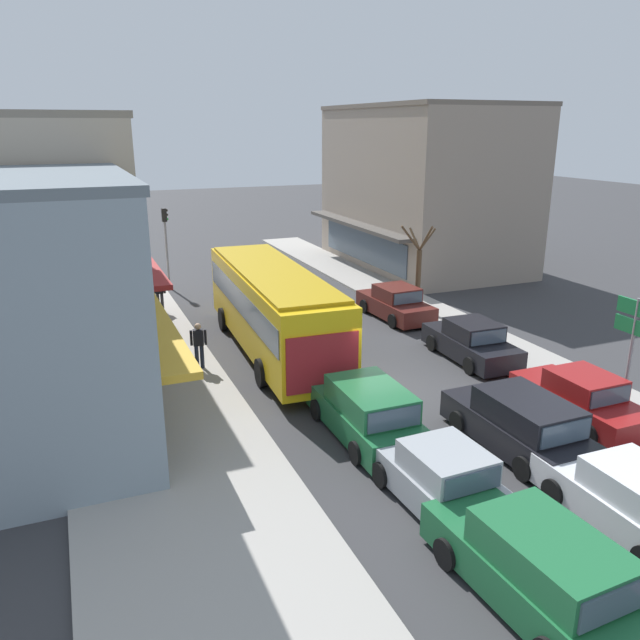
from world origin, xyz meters
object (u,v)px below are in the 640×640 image
pedestrian_with_handbag_near (159,292)px  parked_sedan_kerb_second (471,342)px  sedan_queue_far_back (630,501)px  street_tree_right (418,271)px  wagon_adjacent_lane_trail (520,424)px  pedestrian_browsing_midblock (199,343)px  parked_sedan_kerb_third (395,304)px  parked_sedan_kerb_front (581,400)px  city_bus (273,305)px  sedan_adjacent_lane_lead (443,481)px  directional_road_sign (635,329)px  wagon_behind_bus_near (366,412)px  traffic_light_downstreet (166,234)px  wagon_queue_gap_filler (538,568)px

pedestrian_with_handbag_near → parked_sedan_kerb_second: bearing=-46.5°
sedan_queue_far_back → street_tree_right: bearing=74.9°
wagon_adjacent_lane_trail → pedestrian_browsing_midblock: bearing=127.2°
parked_sedan_kerb_third → pedestrian_with_handbag_near: (-9.60, 4.57, 0.40)m
parked_sedan_kerb_front → parked_sedan_kerb_second: size_ratio=0.99×
city_bus → street_tree_right: bearing=18.7°
sedan_adjacent_lane_lead → directional_road_sign: directional_road_sign is taller
sedan_adjacent_lane_lead → parked_sedan_kerb_second: same height
sedan_adjacent_lane_lead → wagon_behind_bus_near: size_ratio=0.94×
directional_road_sign → pedestrian_with_handbag_near: directional_road_sign is taller
parked_sedan_kerb_second → wagon_adjacent_lane_trail: bearing=-115.0°
traffic_light_downstreet → street_tree_right: traffic_light_downstreet is taller
city_bus → directional_road_sign: (7.85, -9.05, 0.82)m
sedan_queue_far_back → traffic_light_downstreet: traffic_light_downstreet is taller
parked_sedan_kerb_second → pedestrian_browsing_midblock: pedestrian_browsing_midblock is taller
parked_sedan_kerb_front → directional_road_sign: 2.51m
sedan_queue_far_back → parked_sedan_kerb_third: bearing=79.4°
sedan_adjacent_lane_lead → traffic_light_downstreet: size_ratio=1.01×
sedan_adjacent_lane_lead → wagon_behind_bus_near: (-0.10, 3.64, 0.08)m
parked_sedan_kerb_third → sedan_adjacent_lane_lead: bearing=-114.9°
parked_sedan_kerb_front → parked_sedan_kerb_third: size_ratio=0.99×
sedan_adjacent_lane_lead → wagon_behind_bus_near: bearing=91.6°
street_tree_right → wagon_adjacent_lane_trail: bearing=-109.0°
pedestrian_browsing_midblock → wagon_behind_bus_near: bearing=-63.5°
street_tree_right → pedestrian_with_handbag_near: 11.77m
pedestrian_browsing_midblock → directional_road_sign: bearing=-37.2°
pedestrian_browsing_midblock → parked_sedan_kerb_second: bearing=-15.4°
directional_road_sign → wagon_adjacent_lane_trail: bearing=-173.5°
sedan_adjacent_lane_lead → parked_sedan_kerb_third: same height
sedan_adjacent_lane_lead → wagon_behind_bus_near: wagon_behind_bus_near is taller
wagon_queue_gap_filler → parked_sedan_kerb_front: (6.19, 5.33, -0.08)m
wagon_adjacent_lane_trail → street_tree_right: size_ratio=1.10×
city_bus → pedestrian_with_handbag_near: bearing=115.3°
wagon_adjacent_lane_trail → sedan_adjacent_lane_lead: wagon_adjacent_lane_trail is taller
wagon_adjacent_lane_trail → sedan_queue_far_back: wagon_adjacent_lane_trail is taller
sedan_adjacent_lane_lead → pedestrian_with_handbag_near: size_ratio=2.61×
wagon_behind_bus_near → street_tree_right: street_tree_right is taller
sedan_queue_far_back → directional_road_sign: bearing=43.6°
wagon_queue_gap_filler → street_tree_right: street_tree_right is taller
sedan_adjacent_lane_lead → parked_sedan_kerb_second: bearing=50.9°
sedan_adjacent_lane_lead → traffic_light_downstreet: bearing=95.9°
sedan_adjacent_lane_lead → parked_sedan_kerb_front: same height
sedan_queue_far_back → pedestrian_with_handbag_near: bearing=108.7°
street_tree_right → parked_sedan_kerb_second: bearing=-102.6°
wagon_queue_gap_filler → city_bus: bearing=90.9°
sedan_adjacent_lane_lead → directional_road_sign: 8.01m
pedestrian_browsing_midblock → parked_sedan_kerb_third: bearing=17.7°
wagon_adjacent_lane_trail → wagon_behind_bus_near: size_ratio=1.00×
street_tree_right → wagon_queue_gap_filler: bearing=-114.4°
city_bus → parked_sedan_kerb_third: (6.42, 2.17, -1.22)m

